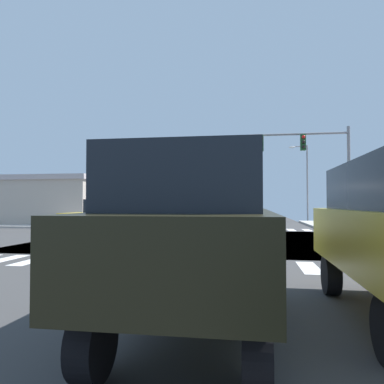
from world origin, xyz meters
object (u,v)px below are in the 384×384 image
at_px(suv_outer_3, 196,227).
at_px(sedan_inner_2, 202,207).
at_px(bank_building, 28,201).
at_px(street_lamp, 304,175).
at_px(sedan_leading_1, 118,219).
at_px(traffic_signal_mast, 309,154).
at_px(pickup_nearside_1, 217,207).

relative_size(suv_outer_3, sedan_inner_2, 1.07).
distance_m(bank_building, suv_outer_3, 32.07).
relative_size(street_lamp, sedan_leading_1, 1.70).
bearing_deg(sedan_leading_1, bank_building, 41.48).
bearing_deg(bank_building, sedan_leading_1, -48.52).
xyz_separation_m(traffic_signal_mast, street_lamp, (1.35, 12.31, -0.43)).
xyz_separation_m(street_lamp, sedan_leading_1, (-10.24, -22.65, -3.30)).
xyz_separation_m(sedan_leading_1, suv_outer_3, (4.51, -9.18, 0.28)).
bearing_deg(sedan_leading_1, sedan_inner_2, 3.26).
bearing_deg(bank_building, street_lamp, 13.78).
bearing_deg(sedan_leading_1, street_lamp, -24.32).
xyz_separation_m(traffic_signal_mast, sedan_leading_1, (-8.88, -10.34, -3.73)).
bearing_deg(bank_building, sedan_inner_2, 65.93).
bearing_deg(pickup_nearside_1, traffic_signal_mast, 107.60).
distance_m(pickup_nearside_1, suv_outer_3, 46.09).
distance_m(traffic_signal_mast, sedan_inner_2, 35.47).
bearing_deg(suv_outer_3, street_lamp, 79.80).
xyz_separation_m(street_lamp, suv_outer_3, (-5.72, -31.82, -3.02)).
height_order(pickup_nearside_1, suv_outer_3, pickup_nearside_1).
bearing_deg(traffic_signal_mast, bank_building, 165.20).
distance_m(bank_building, pickup_nearside_1, 25.24).
height_order(traffic_signal_mast, bank_building, traffic_signal_mast).
relative_size(street_lamp, bank_building, 0.43).
bearing_deg(pickup_nearside_1, suv_outer_3, 94.98).
relative_size(traffic_signal_mast, sedan_inner_2, 1.53).
xyz_separation_m(bank_building, suv_outer_3, (19.14, -25.73, -0.59)).
xyz_separation_m(traffic_signal_mast, sedan_inner_2, (-11.37, 33.39, -3.73)).
distance_m(street_lamp, suv_outer_3, 32.48).
distance_m(street_lamp, pickup_nearside_1, 17.40).
bearing_deg(pickup_nearside_1, sedan_inner_2, -66.79).
bearing_deg(suv_outer_3, sedan_leading_1, 116.18).
bearing_deg(sedan_inner_2, pickup_nearside_1, 113.21).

